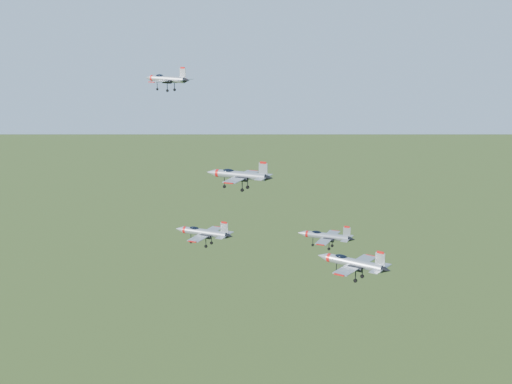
% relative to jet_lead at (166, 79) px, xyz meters
% --- Properties ---
extents(jet_lead, '(12.02, 10.05, 3.22)m').
position_rel_jet_lead_xyz_m(jet_lead, '(0.00, 0.00, 0.00)').
color(jet_lead, '#979BA3').
extents(jet_left_high, '(13.57, 11.20, 3.63)m').
position_rel_jet_lead_xyz_m(jet_left_high, '(21.08, -8.73, -16.14)').
color(jet_left_high, '#979BA3').
extents(jet_right_high, '(10.41, 8.57, 2.79)m').
position_rel_jet_lead_xyz_m(jet_right_high, '(25.44, -29.09, -21.02)').
color(jet_right_high, '#979BA3').
extents(jet_left_low, '(11.20, 9.25, 2.99)m').
position_rel_jet_lead_xyz_m(jet_left_low, '(36.55, -3.73, -27.19)').
color(jet_left_low, '#979BA3').
extents(jet_right_low, '(13.22, 11.05, 3.54)m').
position_rel_jet_lead_xyz_m(jet_right_low, '(46.92, -18.68, -25.99)').
color(jet_right_low, '#979BA3').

